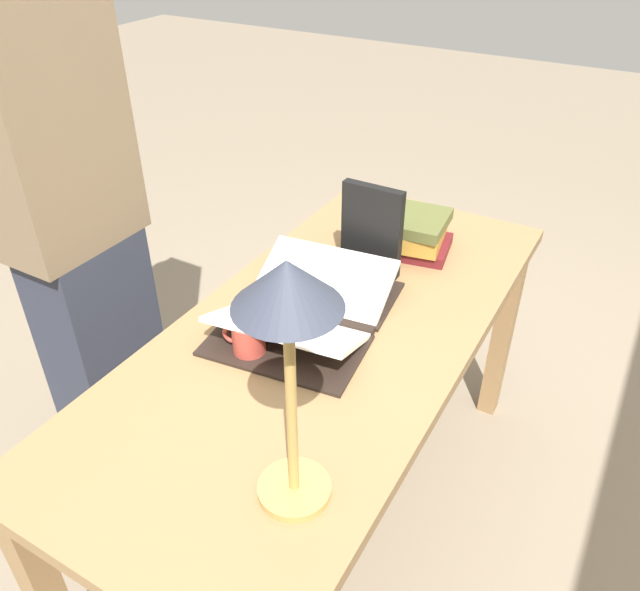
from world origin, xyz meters
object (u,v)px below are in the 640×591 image
Objects in this scene: coffee_mug at (248,338)px; book_standing_upright at (372,230)px; book_stack_tall at (401,231)px; open_book at (307,309)px; reading_lamp at (288,319)px; person_reader at (76,233)px.

book_standing_upright is at bearing 170.07° from coffee_mug.
book_stack_tall is 0.17m from book_standing_upright.
open_book is at bearing 165.92° from coffee_mug.
reading_lamp is 1.03m from person_reader.
person_reader is (0.37, -0.70, -0.02)m from book_standing_upright.
coffee_mug is at bearing -9.29° from book_stack_tall.
book_standing_upright is 2.42× the size of coffee_mug.
reading_lamp is (0.74, 0.21, 0.25)m from book_standing_upright.
coffee_mug is (-0.28, -0.29, -0.34)m from reading_lamp.
book_standing_upright is at bearing 165.96° from open_book.
reading_lamp is 0.53m from coffee_mug.
open_book is 0.30m from book_standing_upright.
person_reader is at bearing -97.83° from coffee_mug.
book_stack_tall is 0.62m from coffee_mug.
person_reader is (-0.36, -0.92, -0.28)m from reading_lamp.
person_reader reaches higher than book_stack_tall.
reading_lamp is 4.63× the size of coffee_mug.
person_reader is (0.10, -0.67, 0.07)m from open_book.
open_book is 0.68m from person_reader.
coffee_mug is 0.06× the size of person_reader.
open_book is 1.65× the size of book_stack_tall.
coffee_mug is at bearing -133.33° from reading_lamp.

